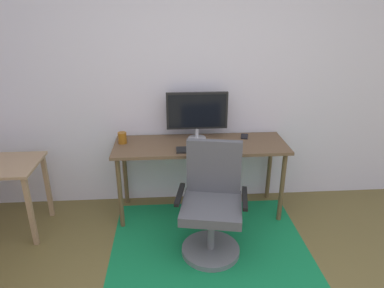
# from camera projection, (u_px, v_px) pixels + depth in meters

# --- Properties ---
(wall_back) EXTENTS (6.00, 0.10, 2.60)m
(wall_back) POSITION_uv_depth(u_px,v_px,m) (196.00, 80.00, 3.45)
(wall_back) COLOR silver
(wall_back) RESTS_ON ground
(area_rug) EXTENTS (1.73, 1.42, 0.01)m
(area_rug) POSITION_uv_depth(u_px,v_px,m) (209.00, 245.00, 3.09)
(area_rug) COLOR #12743F
(area_rug) RESTS_ON ground
(desk) EXTENTS (1.67, 0.56, 0.75)m
(desk) POSITION_uv_depth(u_px,v_px,m) (200.00, 151.00, 3.36)
(desk) COLOR brown
(desk) RESTS_ON ground
(monitor) EXTENTS (0.60, 0.18, 0.47)m
(monitor) POSITION_uv_depth(u_px,v_px,m) (197.00, 112.00, 3.36)
(monitor) COLOR #B2B2B7
(monitor) RESTS_ON desk
(keyboard) EXTENTS (0.43, 0.13, 0.02)m
(keyboard) POSITION_uv_depth(u_px,v_px,m) (200.00, 149.00, 3.18)
(keyboard) COLOR black
(keyboard) RESTS_ON desk
(computer_mouse) EXTENTS (0.06, 0.10, 0.03)m
(computer_mouse) POSITION_uv_depth(u_px,v_px,m) (232.00, 146.00, 3.24)
(computer_mouse) COLOR white
(computer_mouse) RESTS_ON desk
(coffee_cup) EXTENTS (0.08, 0.08, 0.11)m
(coffee_cup) POSITION_uv_depth(u_px,v_px,m) (122.00, 138.00, 3.33)
(coffee_cup) COLOR #8D5214
(coffee_cup) RESTS_ON desk
(cell_phone) EXTENTS (0.10, 0.15, 0.01)m
(cell_phone) POSITION_uv_depth(u_px,v_px,m) (244.00, 136.00, 3.51)
(cell_phone) COLOR black
(cell_phone) RESTS_ON desk
(office_chair) EXTENTS (0.62, 0.57, 0.96)m
(office_chair) POSITION_uv_depth(u_px,v_px,m) (212.00, 208.00, 2.90)
(office_chair) COLOR slate
(office_chair) RESTS_ON ground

